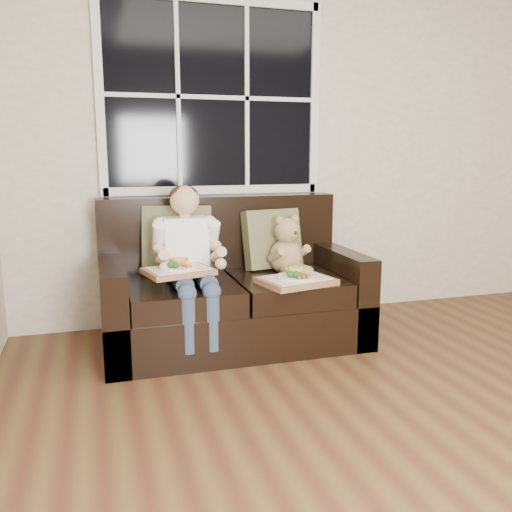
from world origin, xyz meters
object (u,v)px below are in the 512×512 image
object	(u,v)px
child	(188,250)
teddy_bear	(287,249)
tray_left	(178,269)
tray_right	(296,279)
loveseat	(230,295)

from	to	relation	value
child	teddy_bear	bearing A→B (deg)	9.16
tray_left	tray_right	size ratio (longest dim) A/B	0.89
child	teddy_bear	xyz separation A→B (m)	(0.70, 0.11, -0.05)
loveseat	child	distance (m)	0.48
tray_left	tray_right	world-z (taller)	tray_left
loveseat	tray_right	bearing A→B (deg)	-46.43
loveseat	teddy_bear	size ratio (longest dim) A/B	4.14
loveseat	teddy_bear	xyz separation A→B (m)	(0.40, -0.01, 0.30)
child	tray_right	size ratio (longest dim) A/B	1.88
loveseat	tray_left	distance (m)	0.55
loveseat	child	world-z (taller)	child
child	teddy_bear	size ratio (longest dim) A/B	2.29
loveseat	tray_right	distance (m)	0.52
teddy_bear	tray_right	world-z (taller)	teddy_bear
tray_left	tray_right	bearing A→B (deg)	-20.06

